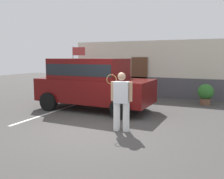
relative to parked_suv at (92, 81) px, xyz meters
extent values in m
plane|color=#423F3D|center=(1.43, -2.51, -1.15)|extent=(40.00, 40.00, 0.00)
cube|color=silver|center=(-1.17, -1.01, -1.14)|extent=(0.12, 4.40, 0.01)
cube|color=beige|center=(1.43, 4.33, 0.34)|extent=(9.33, 0.30, 2.97)
cube|color=#4C4C51|center=(1.43, 4.13, -0.62)|extent=(7.84, 0.10, 1.04)
cube|color=brown|center=(0.66, 4.11, -0.10)|extent=(0.90, 0.06, 2.10)
cube|color=#590C0C|center=(0.11, 0.00, -0.35)|extent=(4.65, 2.04, 0.90)
cube|color=#590C0C|center=(-0.14, 0.00, 0.50)|extent=(2.95, 1.85, 0.80)
cube|color=black|center=(-0.14, 0.00, 0.48)|extent=(2.89, 1.86, 0.44)
cylinder|color=black|center=(1.68, 0.90, -0.79)|extent=(0.73, 0.28, 0.72)
cylinder|color=black|center=(1.63, -1.00, -0.79)|extent=(0.73, 0.28, 0.72)
cylinder|color=black|center=(-1.41, 0.99, -0.79)|extent=(0.73, 0.28, 0.72)
cylinder|color=black|center=(-1.47, -0.91, -0.79)|extent=(0.73, 0.28, 0.72)
cylinder|color=white|center=(2.29, -2.18, -0.74)|extent=(0.19, 0.19, 0.81)
cylinder|color=white|center=(2.01, -2.22, -0.74)|extent=(0.19, 0.19, 0.81)
cube|color=silver|center=(2.15, -2.20, -0.03)|extent=(0.45, 0.32, 0.61)
sphere|color=tan|center=(2.15, -2.20, 0.42)|extent=(0.23, 0.23, 0.23)
cylinder|color=tan|center=(2.41, -2.17, 0.00)|extent=(0.10, 0.10, 0.55)
cylinder|color=tan|center=(1.89, -2.24, 0.00)|extent=(0.10, 0.10, 0.55)
torus|color=olive|center=(1.84, -2.20, 0.33)|extent=(0.28, 0.15, 0.29)
cylinder|color=olive|center=(1.84, -2.20, 0.09)|extent=(0.03, 0.03, 0.20)
cylinder|color=brown|center=(4.12, 2.95, -1.01)|extent=(0.45, 0.45, 0.27)
sphere|color=#2D6B28|center=(4.12, 2.95, -0.57)|extent=(0.70, 0.70, 0.70)
cylinder|color=silver|center=(-2.99, 3.21, 0.21)|extent=(0.05, 0.05, 2.70)
cube|color=#B23838|center=(-2.59, 3.21, 1.28)|extent=(0.75, 0.11, 0.45)
camera|label=1|loc=(4.66, -8.50, 0.96)|focal=38.89mm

